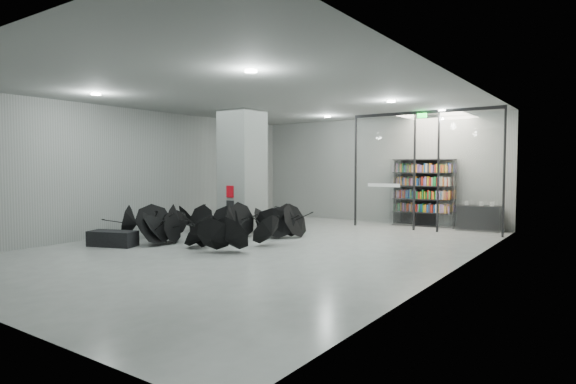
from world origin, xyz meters
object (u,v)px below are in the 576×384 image
Objects in this scene: column at (242,171)px; bench at (113,239)px; bookshelf at (424,193)px; umbrella_cluster at (216,230)px; shop_counter at (478,218)px.

bench is (-0.95, -4.30, -1.79)m from column.
bookshelf is at bearing 39.50° from bench.
bookshelf is (5.45, 9.05, 1.00)m from bench.
umbrella_cluster is at bearing 34.80° from bench.
shop_counter is at bearing 35.81° from column.
bookshelf is 2.07m from shop_counter.
umbrella_cluster reaches higher than shop_counter.
shop_counter is at bearing 31.05° from bench.
umbrella_cluster is (-3.81, -6.77, -0.89)m from bookshelf.
column reaches higher than shop_counter.
bookshelf is at bearing 60.65° from umbrella_cluster.
bench is 0.53× the size of bookshelf.
bench is 0.25× the size of umbrella_cluster.
shop_counter is (6.42, 4.63, -1.58)m from column.
column reaches higher than umbrella_cluster.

